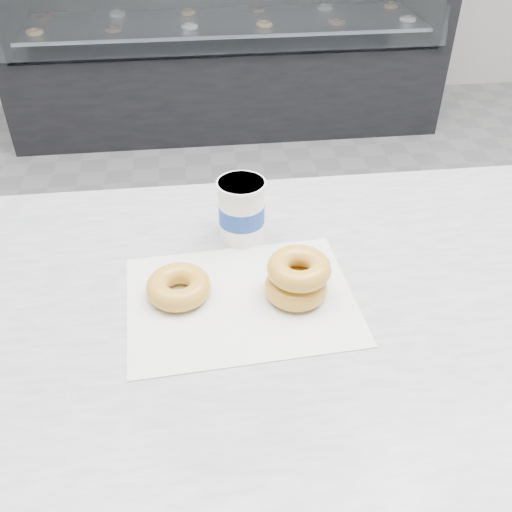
{
  "coord_description": "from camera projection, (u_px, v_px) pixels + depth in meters",
  "views": [
    {
      "loc": [
        -0.22,
        -1.22,
        1.48
      ],
      "look_at": [
        -0.14,
        -0.52,
        0.94
      ],
      "focal_mm": 40.0,
      "sensor_mm": 36.0,
      "label": 1
    }
  ],
  "objects": [
    {
      "name": "ground",
      "position": [
        279.0,
        384.0,
        1.88
      ],
      "size": [
        5.0,
        5.0,
        0.0
      ],
      "primitive_type": "plane",
      "color": "gray",
      "rests_on": "ground"
    },
    {
      "name": "counter",
      "position": [
        331.0,
        470.0,
        1.13
      ],
      "size": [
        3.06,
        0.76,
        0.9
      ],
      "color": "#333335",
      "rests_on": "ground"
    },
    {
      "name": "display_case",
      "position": [
        225.0,
        38.0,
        3.25
      ],
      "size": [
        2.4,
        0.74,
        1.25
      ],
      "color": "black",
      "rests_on": "ground"
    },
    {
      "name": "wax_paper",
      "position": [
        241.0,
        300.0,
        0.86
      ],
      "size": [
        0.35,
        0.28,
        0.0
      ],
      "primitive_type": "cube",
      "rotation": [
        0.0,
        0.0,
        0.06
      ],
      "color": "silver",
      "rests_on": "counter"
    },
    {
      "name": "donut_single",
      "position": [
        179.0,
        287.0,
        0.86
      ],
      "size": [
        0.12,
        0.12,
        0.03
      ],
      "primitive_type": "torus",
      "rotation": [
        0.0,
        0.0,
        -0.18
      ],
      "color": "gold",
      "rests_on": "wax_paper"
    },
    {
      "name": "donut_stack",
      "position": [
        297.0,
        278.0,
        0.85
      ],
      "size": [
        0.13,
        0.13,
        0.07
      ],
      "color": "gold",
      "rests_on": "wax_paper"
    },
    {
      "name": "coffee_cup",
      "position": [
        242.0,
        210.0,
        0.96
      ],
      "size": [
        0.08,
        0.08,
        0.11
      ],
      "rotation": [
        0.0,
        0.0,
        0.03
      ],
      "color": "white",
      "rests_on": "counter"
    }
  ]
}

